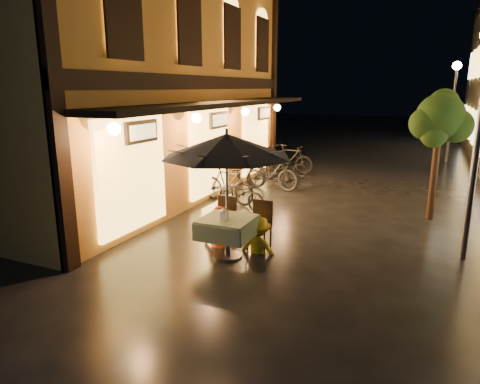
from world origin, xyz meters
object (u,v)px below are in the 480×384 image
at_px(person_orange, 219,207).
at_px(person_yellow, 259,218).
at_px(patio_umbrella, 227,146).
at_px(cafe_table, 227,228).
at_px(bicycle_0, 241,193).
at_px(table_lantern, 224,213).

bearing_deg(person_orange, person_yellow, 172.07).
bearing_deg(patio_umbrella, cafe_table, 165.96).
bearing_deg(person_orange, cafe_table, 125.80).
height_order(cafe_table, bicycle_0, bicycle_0).
relative_size(patio_umbrella, person_yellow, 1.78).
bearing_deg(person_orange, patio_umbrella, 125.80).
distance_m(person_orange, person_yellow, 0.92).
xyz_separation_m(patio_umbrella, bicycle_0, (-1.12, 3.19, -1.72)).
height_order(table_lantern, person_yellow, person_yellow).
height_order(patio_umbrella, table_lantern, patio_umbrella).
distance_m(patio_umbrella, table_lantern, 1.24).
relative_size(patio_umbrella, table_lantern, 9.84).
xyz_separation_m(patio_umbrella, person_yellow, (0.44, 0.50, -1.46)).
height_order(person_orange, bicycle_0, person_orange).
xyz_separation_m(cafe_table, bicycle_0, (-1.12, 3.19, -0.16)).
bearing_deg(table_lantern, person_yellow, 55.63).
relative_size(person_yellow, bicycle_0, 0.85).
bearing_deg(table_lantern, cafe_table, 90.00).
distance_m(cafe_table, bicycle_0, 3.39).
xyz_separation_m(person_yellow, bicycle_0, (-1.57, 2.69, -0.27)).
xyz_separation_m(patio_umbrella, person_orange, (-0.46, 0.60, -1.35)).
distance_m(patio_umbrella, person_orange, 1.55).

